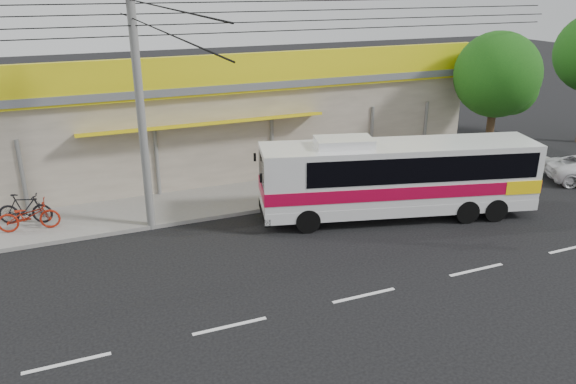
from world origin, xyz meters
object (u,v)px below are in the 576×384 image
Objects in this scene: tree_near at (500,78)px; motorbike_dark at (25,209)px; utility_pole at (132,18)px; motorbike_red at (29,216)px; coach_bus at (403,174)px.

motorbike_dark is at bearing 177.27° from tree_near.
utility_pole is at bearing -176.98° from tree_near.
motorbike_red is 0.06× the size of utility_pole.
tree_near is (20.25, -0.97, 3.60)m from motorbike_dark.
utility_pole is at bearing 178.88° from coach_bus.
utility_pole is at bearing -100.58° from motorbike_red.
motorbike_red is at bearing 179.14° from tree_near.
tree_near is at bearing 39.11° from coach_bus.
utility_pole is at bearing -95.96° from motorbike_dark.
coach_bus is at bearing -155.02° from tree_near.
motorbike_dark is 20.60m from tree_near.
motorbike_red is 0.67m from motorbike_dark.
motorbike_red is 7.86m from utility_pole.
tree_near is (16.08, 0.85, -3.00)m from utility_pole.
coach_bus is at bearing -90.40° from motorbike_dark.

